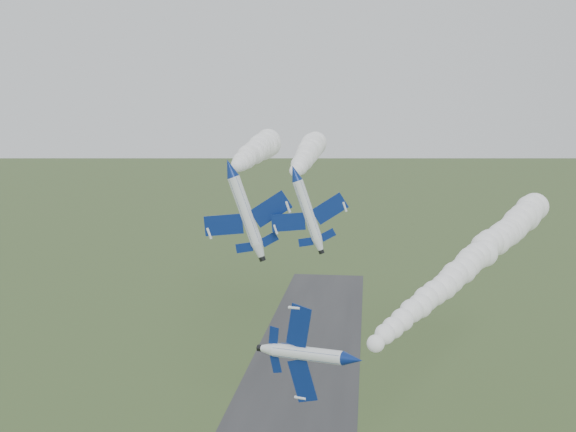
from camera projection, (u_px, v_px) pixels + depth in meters
The scene contains 6 objects.
jet_lead at pixel (353, 360), 59.95m from camera, with size 6.83×11.13×9.67m.
smoke_trail_jet_lead at pixel (480, 254), 93.81m from camera, with size 5.38×77.00×5.38m, color white, non-canonical shape.
jet_pair_left at pixel (230, 168), 82.95m from camera, with size 11.22×14.16×4.65m.
smoke_trail_jet_pair_left at pixel (256, 151), 115.89m from camera, with size 5.59×59.91×5.59m, color white, non-canonical shape.
jet_pair_right at pixel (295, 173), 81.23m from camera, with size 9.55×12.01×3.93m.
smoke_trail_jet_pair_right at pixel (308, 154), 110.11m from camera, with size 4.67×52.86×4.67m, color white, non-canonical shape.
Camera 1 is at (13.08, -58.38, 51.92)m, focal length 40.00 mm.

